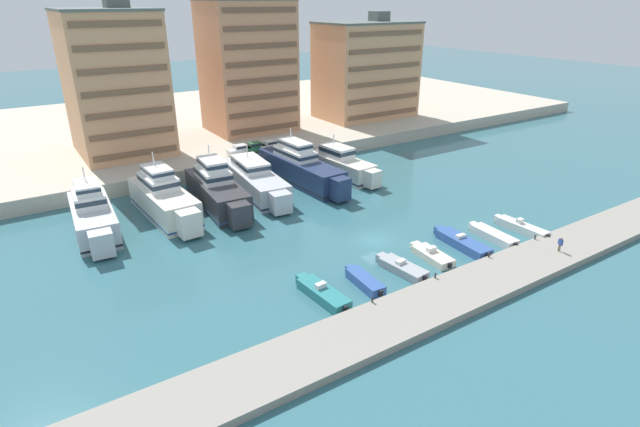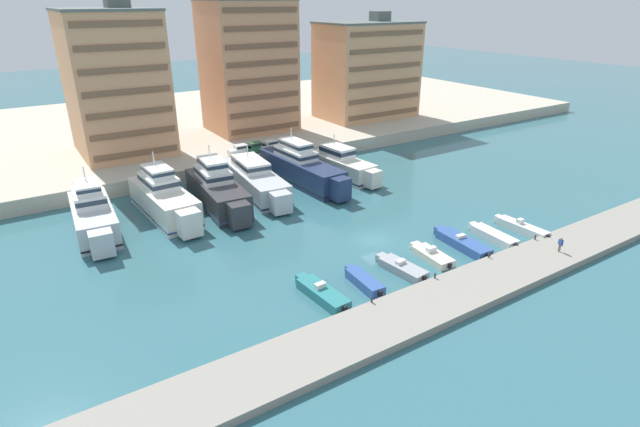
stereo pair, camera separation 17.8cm
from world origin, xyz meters
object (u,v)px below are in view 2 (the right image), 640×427
car_white_center_left (286,142)px  motorboat_grey_mid_left (402,268)px  yacht_navy_center (301,168)px  car_white_far_left (240,149)px  motorboat_blue_center (462,243)px  yacht_silver_far_left (93,215)px  yacht_charcoal_mid_left (217,190)px  pedestrian_near_edge (561,243)px  motorboat_blue_left (364,281)px  motorboat_white_center_right (493,236)px  motorboat_teal_far_left (322,293)px  motorboat_cream_center_left (432,255)px  yacht_ivory_left (164,199)px  car_white_mid_left (271,145)px  yacht_silver_center_left (255,180)px  motorboat_white_mid_right (521,228)px  yacht_ivory_center_right (342,165)px  car_green_left (255,147)px

car_white_center_left → motorboat_grey_mid_left: bearing=-102.8°
yacht_navy_center → car_white_far_left: bearing=112.1°
car_white_center_left → motorboat_blue_center: bearing=-89.6°
yacht_silver_far_left → car_white_far_left: 29.68m
yacht_charcoal_mid_left → pedestrian_near_edge: bearing=-53.2°
motorboat_blue_left → motorboat_white_center_right: (19.77, -0.05, -0.01)m
motorboat_blue_center → motorboat_white_center_right: motorboat_blue_center is taller
motorboat_teal_far_left → motorboat_cream_center_left: 14.83m
yacht_ivory_left → motorboat_blue_left: size_ratio=3.02×
motorboat_grey_mid_left → car_white_mid_left: (6.27, 42.03, 2.84)m
yacht_silver_center_left → motorboat_white_center_right: 35.07m
motorboat_teal_far_left → car_white_mid_left: car_white_mid_left is taller
motorboat_grey_mid_left → car_white_mid_left: bearing=81.5°
yacht_navy_center → motorboat_white_center_right: 31.77m
yacht_ivory_left → motorboat_blue_left: yacht_ivory_left is taller
yacht_navy_center → car_white_center_left: 12.99m
yacht_silver_far_left → motorboat_blue_center: bearing=-38.2°
motorboat_cream_center_left → car_white_far_left: (-4.25, 42.05, 2.87)m
car_white_mid_left → pedestrian_near_edge: bearing=-77.6°
motorboat_blue_left → motorboat_white_mid_right: (24.58, -0.51, 0.03)m
yacht_silver_far_left → motorboat_blue_left: yacht_silver_far_left is taller
yacht_charcoal_mid_left → yacht_ivory_center_right: 22.17m
yacht_ivory_center_right → motorboat_white_center_right: size_ratio=2.27×
yacht_ivory_center_right → motorboat_blue_left: 34.41m
motorboat_blue_center → car_white_mid_left: (-3.68, 41.46, 2.77)m
car_white_center_left → pedestrian_near_edge: 50.31m
motorboat_white_center_right → motorboat_blue_left: bearing=179.8°
yacht_ivory_center_right → motorboat_grey_mid_left: bearing=-113.4°
yacht_navy_center → car_white_center_left: bearing=71.0°
yacht_silver_center_left → motorboat_white_mid_right: (21.99, -31.00, -1.41)m
yacht_silver_far_left → car_green_left: (29.17, 13.74, 1.04)m
yacht_navy_center → motorboat_white_center_right: (9.16, -30.36, -1.94)m
yacht_ivory_center_right → car_white_mid_left: bearing=116.8°
yacht_charcoal_mid_left → motorboat_blue_left: bearing=-81.4°
yacht_ivory_left → motorboat_white_mid_right: yacht_ivory_left is taller
motorboat_teal_far_left → motorboat_blue_center: 20.01m
yacht_ivory_center_right → car_green_left: bearing=125.3°
motorboat_teal_far_left → pedestrian_near_edge: (27.16, -7.60, 1.26)m
yacht_charcoal_mid_left → motorboat_grey_mid_left: size_ratio=2.76×
motorboat_grey_mid_left → motorboat_white_center_right: bearing=-0.5°
motorboat_blue_center → pedestrian_near_edge: bearing=-47.6°
yacht_silver_center_left → car_white_mid_left: yacht_silver_center_left is taller
yacht_charcoal_mid_left → car_green_left: size_ratio=4.53×
yacht_ivory_center_right → car_green_left: (-9.30, 13.12, 1.36)m
motorboat_white_center_right → motorboat_white_mid_right: motorboat_white_mid_right is taller
motorboat_blue_center → pedestrian_near_edge: (7.15, -7.83, 1.26)m
yacht_silver_center_left → motorboat_white_center_right: size_ratio=2.89×
motorboat_teal_far_left → motorboat_white_center_right: motorboat_teal_far_left is taller
motorboat_blue_center → pedestrian_near_edge: size_ratio=4.89×
yacht_charcoal_mid_left → yacht_navy_center: 15.03m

